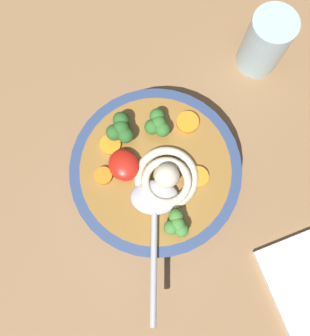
{
  "coord_description": "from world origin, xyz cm",
  "views": [
    {
      "loc": [
        7.93,
        -4.52,
        52.95
      ],
      "look_at": [
        -0.14,
        0.56,
        8.7
      ],
      "focal_mm": 37.73,
      "sensor_mm": 36.0,
      "label": 1
    }
  ],
  "objects": [
    {
      "name": "carrot_slice_beside_chili",
      "position": [
        -2.97,
        7.39,
        9.08
      ],
      "size": [
        2.96,
        2.96,
        0.75
      ],
      "primitive_type": "cylinder",
      "color": "orange",
      "rests_on": "soup_bowl"
    },
    {
      "name": "broccoli_floret_front",
      "position": [
        7.35,
        -1.12,
        10.43
      ],
      "size": [
        3.48,
        3.0,
        2.76
      ],
      "color": "#7A9E60",
      "rests_on": "soup_bowl"
    },
    {
      "name": "broccoli_floret_beside_noodles",
      "position": [
        -6.33,
        -0.69,
        10.73
      ],
      "size": [
        4.08,
        3.51,
        3.23
      ],
      "color": "#7A9E60",
      "rests_on": "soup_bowl"
    },
    {
      "name": "chili_sauce_dollop",
      "position": [
        -2.37,
        -2.65,
        9.66
      ],
      "size": [
        4.26,
        3.83,
        1.92
      ],
      "primitive_type": "ellipsoid",
      "color": "red",
      "rests_on": "soup_bowl"
    },
    {
      "name": "broccoli_floret_rear",
      "position": [
        -4.46,
        3.67,
        10.58
      ],
      "size": [
        3.8,
        3.27,
        3.0
      ],
      "color": "#7A9E60",
      "rests_on": "soup_bowl"
    },
    {
      "name": "carrot_slice_center",
      "position": [
        -5.77,
        -2.71,
        9.0
      ],
      "size": [
        2.7,
        2.7,
        0.6
      ],
      "primitive_type": "cylinder",
      "color": "orange",
      "rests_on": "soup_bowl"
    },
    {
      "name": "drinking_glass",
      "position": [
        -7.35,
        23.61,
        7.73
      ],
      "size": [
        6.26,
        6.26,
        9.63
      ],
      "primitive_type": "cylinder",
      "color": "silver",
      "rests_on": "table_slab"
    },
    {
      "name": "soup_bowl",
      "position": [
        -0.14,
        0.56,
        5.91
      ],
      "size": [
        22.26,
        22.26,
        5.78
      ],
      "color": "#334775",
      "rests_on": "table_slab"
    },
    {
      "name": "noodle_pile",
      "position": [
        1.93,
        0.95,
        9.83
      ],
      "size": [
        8.96,
        8.79,
        3.6
      ],
      "color": "beige",
      "rests_on": "soup_bowl"
    },
    {
      "name": "carrot_slice_near_spoon",
      "position": [
        3.79,
        4.52,
        9.02
      ],
      "size": [
        2.71,
        2.71,
        0.63
      ],
      "primitive_type": "cylinder",
      "color": "orange",
      "rests_on": "soup_bowl"
    },
    {
      "name": "carrot_slice_extra_b",
      "position": [
        -2.7,
        -5.55,
        9.07
      ],
      "size": [
        2.26,
        2.26,
        0.73
      ],
      "primitive_type": "cylinder",
      "color": "orange",
      "rests_on": "soup_bowl"
    },
    {
      "name": "soup_spoon",
      "position": [
        4.3,
        -2.31,
        9.5
      ],
      "size": [
        16.28,
        12.2,
        1.6
      ],
      "rotation": [
        0.0,
        0.0,
        5.71
      ],
      "color": "#B7B7BC",
      "rests_on": "soup_bowl"
    },
    {
      "name": "table_slab",
      "position": [
        0.0,
        0.0,
        1.46
      ],
      "size": [
        112.84,
        112.84,
        2.92
      ],
      "primitive_type": "cube",
      "color": "#936D47",
      "rests_on": "ground"
    }
  ]
}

